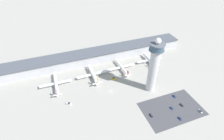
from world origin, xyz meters
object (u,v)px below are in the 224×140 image
object	(u,v)px
car_grey_coupe	(174,96)
service_truck_fuel	(114,79)
car_yellow_taxi	(180,118)
car_red_hatchback	(200,111)
car_green_van	(172,108)
service_truck_catering	(148,62)
airplane_gate_bravo	(93,74)
airplane_gate_charlie	(122,67)
airplane_gate_alpha	(56,84)
airplane_gate_delta	(150,60)
service_truck_baggage	(69,104)
car_black_suv	(151,115)
control_tower	(154,65)
car_blue_compact	(182,105)

from	to	relation	value
car_grey_coupe	service_truck_fuel	bearing A→B (deg)	135.46
car_yellow_taxi	car_red_hatchback	xyz separation A→B (m)	(25.83, 0.12, 0.02)
service_truck_fuel	car_green_van	xyz separation A→B (m)	(40.59, -66.49, -0.32)
service_truck_catering	car_grey_coupe	size ratio (longest dim) A/B	1.63
airplane_gate_bravo	car_red_hatchback	distance (m)	130.54
airplane_gate_bravo	airplane_gate_charlie	xyz separation A→B (m)	(41.10, 1.86, -0.53)
airplane_gate_alpha	car_yellow_taxi	size ratio (longest dim) A/B	9.05
airplane_gate_charlie	airplane_gate_delta	xyz separation A→B (m)	(44.99, 1.85, 0.44)
airplane_gate_alpha	service_truck_baggage	world-z (taller)	airplane_gate_alpha
airplane_gate_delta	airplane_gate_charlie	bearing A→B (deg)	-177.64
airplane_gate_charlie	car_grey_coupe	size ratio (longest dim) A/B	9.47
airplane_gate_bravo	airplane_gate_delta	xyz separation A→B (m)	(86.09, 3.71, -0.09)
service_truck_catering	car_yellow_taxi	world-z (taller)	service_truck_catering
airplane_gate_alpha	airplane_gate_delta	xyz separation A→B (m)	(133.00, 5.12, 0.18)
airplane_gate_bravo	car_grey_coupe	xyz separation A→B (m)	(77.79, -66.72, -3.93)
airplane_gate_charlie	car_green_van	xyz separation A→B (m)	(23.42, -82.07, -3.47)
airplane_gate_bravo	car_grey_coupe	world-z (taller)	airplane_gate_bravo
service_truck_baggage	car_grey_coupe	distance (m)	119.04
car_green_van	car_black_suv	bearing A→B (deg)	-178.56
service_truck_catering	service_truck_baggage	size ratio (longest dim) A/B	1.20
car_red_hatchback	service_truck_baggage	bearing A→B (deg)	155.65
airplane_gate_charlie	car_yellow_taxi	xyz separation A→B (m)	(23.25, -96.28, -3.42)
service_truck_fuel	car_green_van	size ratio (longest dim) A/B	1.52
car_black_suv	airplane_gate_bravo	bearing A→B (deg)	115.80
service_truck_baggage	car_yellow_taxi	world-z (taller)	service_truck_baggage
car_grey_coupe	service_truck_baggage	bearing A→B (deg)	165.34
control_tower	car_yellow_taxi	bearing A→B (deg)	-82.42
airplane_gate_charlie	car_grey_coupe	bearing A→B (deg)	-61.85
car_red_hatchback	car_black_suv	bearing A→B (deg)	165.24
service_truck_fuel	car_grey_coupe	distance (m)	75.56
airplane_gate_delta	service_truck_baggage	size ratio (longest dim) A/B	6.66
car_blue_compact	airplane_gate_delta	bearing A→B (deg)	84.04
airplane_gate_alpha	car_green_van	xyz separation A→B (m)	(111.43, -78.80, -3.73)
car_red_hatchback	car_blue_compact	world-z (taller)	car_red_hatchback
service_truck_baggage	car_grey_coupe	size ratio (longest dim) A/B	1.35
airplane_gate_charlie	car_red_hatchback	bearing A→B (deg)	-62.96
car_grey_coupe	airplane_gate_charlie	bearing A→B (deg)	118.15
control_tower	car_red_hatchback	world-z (taller)	control_tower
airplane_gate_alpha	airplane_gate_delta	world-z (taller)	airplane_gate_delta
car_green_van	airplane_gate_bravo	bearing A→B (deg)	128.81
service_truck_fuel	service_truck_baggage	world-z (taller)	service_truck_baggage
car_grey_coupe	car_yellow_taxi	bearing A→B (deg)	-115.88
airplane_gate_bravo	car_red_hatchback	xyz separation A→B (m)	(90.18, -94.30, -3.93)
airplane_gate_charlie	car_red_hatchback	world-z (taller)	airplane_gate_charlie
airplane_gate_bravo	car_black_suv	bearing A→B (deg)	-64.20
service_truck_baggage	car_blue_compact	xyz separation A→B (m)	(114.68, -43.65, -0.52)
service_truck_catering	car_black_suv	distance (m)	96.93
airplane_gate_delta	service_truck_catering	xyz separation A→B (m)	(-2.24, 1.41, -3.61)
car_yellow_taxi	airplane_gate_charlie	bearing A→B (deg)	103.58
airplane_gate_bravo	car_blue_compact	world-z (taller)	airplane_gate_bravo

